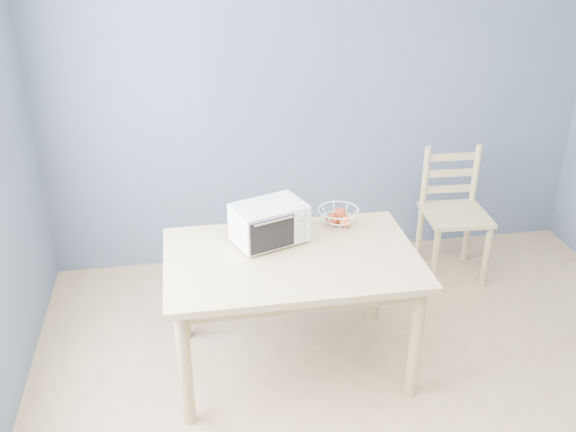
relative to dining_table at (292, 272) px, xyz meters
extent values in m
cube|color=slate|center=(0.45, 1.34, 0.65)|extent=(4.00, 0.01, 2.60)
cube|color=tan|center=(0.00, 0.00, 0.08)|extent=(1.40, 0.90, 0.04)
cylinder|color=tan|center=(-0.62, -0.37, -0.29)|extent=(0.07, 0.07, 0.71)
cylinder|color=tan|center=(0.62, -0.37, -0.29)|extent=(0.07, 0.07, 0.71)
cylinder|color=tan|center=(-0.62, 0.37, -0.29)|extent=(0.07, 0.07, 0.71)
cylinder|color=tan|center=(0.62, 0.37, -0.29)|extent=(0.07, 0.07, 0.71)
cube|color=white|center=(-0.10, 0.18, 0.22)|extent=(0.46, 0.38, 0.22)
cube|color=black|center=(-0.15, 0.17, 0.22)|extent=(0.32, 0.30, 0.17)
cube|color=black|center=(-0.10, 0.04, 0.22)|extent=(0.26, 0.10, 0.19)
cylinder|color=silver|center=(-0.10, 0.02, 0.31)|extent=(0.23, 0.09, 0.01)
cube|color=white|center=(0.08, 0.11, 0.22)|extent=(0.10, 0.04, 0.20)
cylinder|color=black|center=(-0.22, 0.03, 0.11)|extent=(0.02, 0.02, 0.01)
cylinder|color=black|center=(0.09, 0.15, 0.11)|extent=(0.02, 0.02, 0.01)
cylinder|color=black|center=(-0.29, 0.22, 0.11)|extent=(0.02, 0.02, 0.01)
cylinder|color=black|center=(0.03, 0.34, 0.11)|extent=(0.02, 0.02, 0.01)
cylinder|color=silver|center=(0.08, 0.10, 0.29)|extent=(0.04, 0.03, 0.04)
cylinder|color=silver|center=(0.08, 0.10, 0.22)|extent=(0.04, 0.03, 0.04)
cylinder|color=silver|center=(0.08, 0.10, 0.16)|extent=(0.04, 0.03, 0.04)
torus|color=white|center=(0.33, 0.30, 0.21)|extent=(0.25, 0.25, 0.01)
torus|color=white|center=(0.33, 0.30, 0.16)|extent=(0.20, 0.20, 0.01)
torus|color=white|center=(0.33, 0.30, 0.11)|extent=(0.12, 0.12, 0.01)
sphere|color=red|center=(0.30, 0.31, 0.15)|extent=(0.08, 0.08, 0.08)
sphere|color=orange|center=(0.37, 0.28, 0.14)|extent=(0.07, 0.07, 0.07)
sphere|color=#EBB45B|center=(0.34, 0.35, 0.14)|extent=(0.07, 0.07, 0.07)
sphere|color=red|center=(0.34, 0.30, 0.19)|extent=(0.07, 0.07, 0.07)
cube|color=tan|center=(1.34, 0.83, -0.16)|extent=(0.46, 0.46, 0.03)
cylinder|color=tan|center=(1.14, 0.65, -0.41)|extent=(0.05, 0.05, 0.47)
cylinder|color=tan|center=(1.52, 0.63, -0.41)|extent=(0.05, 0.05, 0.47)
cylinder|color=tan|center=(1.17, 1.03, -0.41)|extent=(0.05, 0.05, 0.47)
cylinder|color=tan|center=(1.54, 1.01, -0.41)|extent=(0.05, 0.05, 0.47)
cylinder|color=tan|center=(1.17, 1.03, 0.06)|extent=(0.05, 0.05, 0.47)
cylinder|color=tan|center=(1.54, 1.01, 0.06)|extent=(0.05, 0.05, 0.47)
cube|color=tan|center=(1.35, 1.02, -0.04)|extent=(0.38, 0.04, 0.05)
cube|color=tan|center=(1.35, 1.02, 0.08)|extent=(0.38, 0.04, 0.05)
cube|color=tan|center=(1.35, 1.02, 0.21)|extent=(0.38, 0.04, 0.05)
camera|label=1|loc=(-0.54, -3.02, 1.87)|focal=40.00mm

